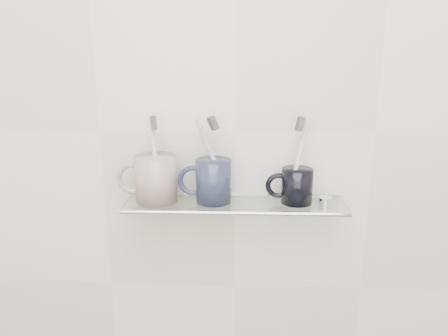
{
  "coord_description": "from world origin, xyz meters",
  "views": [
    {
      "loc": [
        0.01,
        0.1,
        1.45
      ],
      "look_at": [
        -0.03,
        1.04,
        1.18
      ],
      "focal_mm": 35.0,
      "sensor_mm": 36.0,
      "label": 1
    }
  ],
  "objects_px": {
    "shelf_glass": "(235,204)",
    "mug_right": "(297,186)",
    "mug_left": "(156,179)",
    "mug_center": "(213,181)"
  },
  "relations": [
    {
      "from": "mug_center",
      "to": "mug_right",
      "type": "xyz_separation_m",
      "value": [
        0.19,
        0.0,
        -0.01
      ]
    },
    {
      "from": "mug_left",
      "to": "mug_center",
      "type": "bearing_deg",
      "value": 6.41
    },
    {
      "from": "mug_left",
      "to": "mug_right",
      "type": "bearing_deg",
      "value": 6.41
    },
    {
      "from": "shelf_glass",
      "to": "mug_center",
      "type": "height_order",
      "value": "mug_center"
    },
    {
      "from": "mug_left",
      "to": "mug_right",
      "type": "relative_size",
      "value": 1.33
    },
    {
      "from": "shelf_glass",
      "to": "mug_center",
      "type": "xyz_separation_m",
      "value": [
        -0.05,
        0.0,
        0.05
      ]
    },
    {
      "from": "mug_left",
      "to": "mug_center",
      "type": "xyz_separation_m",
      "value": [
        0.13,
        0.0,
        -0.0
      ]
    },
    {
      "from": "mug_left",
      "to": "mug_center",
      "type": "distance_m",
      "value": 0.13
    },
    {
      "from": "shelf_glass",
      "to": "mug_right",
      "type": "xyz_separation_m",
      "value": [
        0.14,
        0.0,
        0.04
      ]
    },
    {
      "from": "mug_center",
      "to": "mug_right",
      "type": "bearing_deg",
      "value": 21.37
    }
  ]
}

